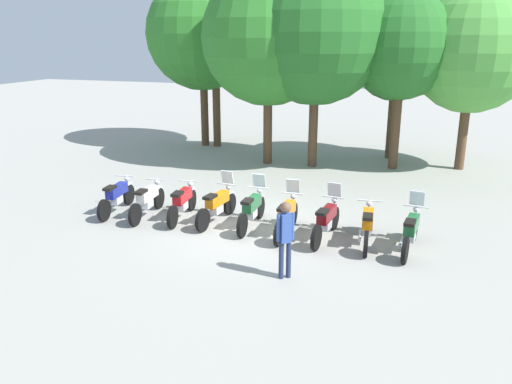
{
  "coord_description": "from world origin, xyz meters",
  "views": [
    {
      "loc": [
        4.28,
        -12.38,
        5.07
      ],
      "look_at": [
        0.0,
        0.5,
        0.9
      ],
      "focal_mm": 35.77,
      "sensor_mm": 36.0,
      "label": 1
    }
  ],
  "objects_px": {
    "tree_2": "(268,38)",
    "motorcycle_4": "(252,209)",
    "tree_6": "(473,52)",
    "tree_0": "(202,34)",
    "tree_1": "(215,33)",
    "tree_3": "(316,32)",
    "tree_4": "(397,59)",
    "motorcycle_6": "(326,220)",
    "tree_5": "(402,47)",
    "motorcycle_1": "(147,200)",
    "motorcycle_2": "(182,202)",
    "motorcycle_7": "(367,225)",
    "person_0": "(285,234)",
    "motorcycle_5": "(287,216)",
    "motorcycle_0": "(117,196)",
    "motorcycle_8": "(411,231)",
    "motorcycle_3": "(217,205)"
  },
  "relations": [
    {
      "from": "motorcycle_4",
      "to": "tree_0",
      "type": "distance_m",
      "value": 12.18
    },
    {
      "from": "tree_3",
      "to": "tree_2",
      "type": "bearing_deg",
      "value": -176.06
    },
    {
      "from": "tree_3",
      "to": "motorcycle_3",
      "type": "bearing_deg",
      "value": -98.91
    },
    {
      "from": "tree_2",
      "to": "tree_6",
      "type": "xyz_separation_m",
      "value": [
        7.51,
        1.48,
        -0.5
      ]
    },
    {
      "from": "motorcycle_0",
      "to": "tree_5",
      "type": "relative_size",
      "value": 0.33
    },
    {
      "from": "motorcycle_8",
      "to": "tree_1",
      "type": "bearing_deg",
      "value": 48.79
    },
    {
      "from": "tree_0",
      "to": "tree_1",
      "type": "xyz_separation_m",
      "value": [
        0.63,
        -0.02,
        0.04
      ]
    },
    {
      "from": "tree_4",
      "to": "tree_5",
      "type": "xyz_separation_m",
      "value": [
        0.27,
        -1.84,
        0.49
      ]
    },
    {
      "from": "tree_4",
      "to": "tree_6",
      "type": "height_order",
      "value": "tree_6"
    },
    {
      "from": "tree_4",
      "to": "tree_2",
      "type": "bearing_deg",
      "value": -151.2
    },
    {
      "from": "person_0",
      "to": "tree_1",
      "type": "bearing_deg",
      "value": -7.54
    },
    {
      "from": "motorcycle_1",
      "to": "motorcycle_2",
      "type": "bearing_deg",
      "value": -85.91
    },
    {
      "from": "tree_2",
      "to": "tree_5",
      "type": "bearing_deg",
      "value": 8.57
    },
    {
      "from": "motorcycle_3",
      "to": "motorcycle_7",
      "type": "distance_m",
      "value": 4.21
    },
    {
      "from": "tree_1",
      "to": "tree_4",
      "type": "relative_size",
      "value": 1.23
    },
    {
      "from": "motorcycle_7",
      "to": "tree_5",
      "type": "height_order",
      "value": "tree_5"
    },
    {
      "from": "motorcycle_8",
      "to": "tree_6",
      "type": "relative_size",
      "value": 0.32
    },
    {
      "from": "tree_1",
      "to": "tree_3",
      "type": "xyz_separation_m",
      "value": [
        5.15,
        -2.39,
        0.0
      ]
    },
    {
      "from": "motorcycle_5",
      "to": "tree_2",
      "type": "xyz_separation_m",
      "value": [
        -2.82,
        7.42,
        4.47
      ]
    },
    {
      "from": "motorcycle_7",
      "to": "tree_2",
      "type": "distance_m",
      "value": 9.97
    },
    {
      "from": "motorcycle_0",
      "to": "motorcycle_5",
      "type": "relative_size",
      "value": 1.0
    },
    {
      "from": "motorcycle_8",
      "to": "tree_4",
      "type": "relative_size",
      "value": 0.37
    },
    {
      "from": "motorcycle_2",
      "to": "motorcycle_7",
      "type": "bearing_deg",
      "value": -98.36
    },
    {
      "from": "tree_2",
      "to": "motorcycle_4",
      "type": "bearing_deg",
      "value": -76.19
    },
    {
      "from": "tree_4",
      "to": "tree_1",
      "type": "bearing_deg",
      "value": -179.44
    },
    {
      "from": "tree_6",
      "to": "tree_3",
      "type": "bearing_deg",
      "value": -166.57
    },
    {
      "from": "motorcycle_7",
      "to": "tree_6",
      "type": "height_order",
      "value": "tree_6"
    },
    {
      "from": "motorcycle_0",
      "to": "tree_3",
      "type": "distance_m",
      "value": 9.78
    },
    {
      "from": "motorcycle_3",
      "to": "tree_4",
      "type": "distance_m",
      "value": 11.14
    },
    {
      "from": "motorcycle_8",
      "to": "tree_6",
      "type": "bearing_deg",
      "value": -3.63
    },
    {
      "from": "motorcycle_6",
      "to": "motorcycle_8",
      "type": "distance_m",
      "value": 2.11
    },
    {
      "from": "motorcycle_4",
      "to": "tree_5",
      "type": "distance_m",
      "value": 9.52
    },
    {
      "from": "person_0",
      "to": "motorcycle_6",
      "type": "bearing_deg",
      "value": -45.54
    },
    {
      "from": "motorcycle_3",
      "to": "tree_4",
      "type": "xyz_separation_m",
      "value": [
        4.0,
        9.73,
        3.66
      ]
    },
    {
      "from": "motorcycle_1",
      "to": "motorcycle_7",
      "type": "relative_size",
      "value": 1.0
    },
    {
      "from": "motorcycle_7",
      "to": "motorcycle_2",
      "type": "bearing_deg",
      "value": 82.83
    },
    {
      "from": "motorcycle_0",
      "to": "tree_4",
      "type": "bearing_deg",
      "value": -41.67
    },
    {
      "from": "tree_4",
      "to": "tree_5",
      "type": "distance_m",
      "value": 1.93
    },
    {
      "from": "motorcycle_2",
      "to": "motorcycle_7",
      "type": "height_order",
      "value": "same"
    },
    {
      "from": "motorcycle_1",
      "to": "tree_0",
      "type": "relative_size",
      "value": 0.28
    },
    {
      "from": "motorcycle_1",
      "to": "tree_3",
      "type": "xyz_separation_m",
      "value": [
        3.25,
        7.47,
        4.68
      ]
    },
    {
      "from": "motorcycle_1",
      "to": "tree_6",
      "type": "bearing_deg",
      "value": -49.35
    },
    {
      "from": "motorcycle_1",
      "to": "motorcycle_4",
      "type": "distance_m",
      "value": 3.16
    },
    {
      "from": "motorcycle_7",
      "to": "tree_6",
      "type": "bearing_deg",
      "value": -20.9
    },
    {
      "from": "motorcycle_0",
      "to": "motorcycle_2",
      "type": "xyz_separation_m",
      "value": [
        2.11,
        0.11,
        0.0
      ]
    },
    {
      "from": "motorcycle_0",
      "to": "motorcycle_8",
      "type": "bearing_deg",
      "value": -97.16
    },
    {
      "from": "motorcycle_6",
      "to": "tree_5",
      "type": "distance_m",
      "value": 9.22
    },
    {
      "from": "motorcycle_4",
      "to": "tree_2",
      "type": "height_order",
      "value": "tree_2"
    },
    {
      "from": "motorcycle_3",
      "to": "tree_4",
      "type": "relative_size",
      "value": 0.37
    },
    {
      "from": "motorcycle_4",
      "to": "motorcycle_8",
      "type": "distance_m",
      "value": 4.23
    }
  ]
}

